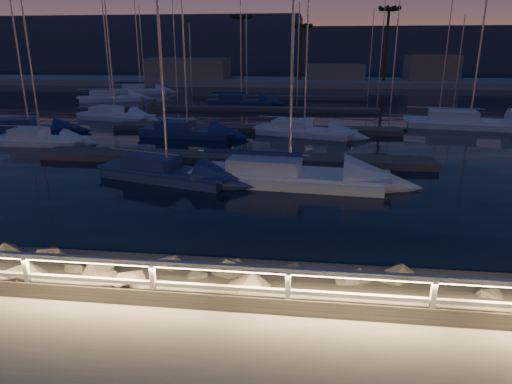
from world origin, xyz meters
TOP-DOWN VIEW (x-y plane):
  - ground at (0.00, 0.00)m, footprint 400.00×400.00m
  - harbor_water at (0.00, 31.22)m, footprint 400.00×440.00m
  - guard_rail at (-0.07, -0.00)m, footprint 44.11×0.12m
  - riprap at (1.52, 1.29)m, footprint 34.17×2.88m
  - floating_docks at (0.00, 32.50)m, footprint 22.00×36.00m
  - far_shore at (-0.12, 74.05)m, footprint 160.00×14.00m
  - palm_left at (-8.00, 72.00)m, footprint 3.00×3.00m
  - palm_center at (2.00, 73.00)m, footprint 3.00×3.00m
  - palm_right at (16.00, 72.00)m, footprint 3.00×3.00m
  - distant_hills at (-22.13, 133.69)m, footprint 230.00×37.50m
  - sailboat_a at (-13.56, 19.13)m, footprint 6.23×1.93m
  - sailboat_b at (-2.68, 12.06)m, footprint 7.29×3.96m
  - sailboat_c at (3.63, 24.69)m, footprint 7.68×4.20m
  - sailboat_d at (3.16, 12.02)m, footprint 9.40×3.54m
  - sailboat_e at (-16.71, 22.70)m, footprint 7.08×3.82m
  - sailboat_f at (-4.72, 23.16)m, footprint 7.38×3.15m
  - sailboat_i at (-20.20, 44.86)m, footprint 7.95×4.78m
  - sailboat_j at (-13.30, 30.36)m, footprint 7.55×3.95m
  - sailboat_k at (-3.95, 43.37)m, footprint 7.93×2.64m
  - sailboat_l at (16.65, 29.73)m, footprint 10.46×4.56m
  - sailboat_m at (-20.22, 54.95)m, footprint 8.21×3.90m

SIDE VIEW (x-z plane):
  - harbor_water at x=0.00m, z-range -1.27..-0.67m
  - floating_docks at x=0.00m, z-range -0.60..-0.20m
  - sailboat_a at x=-13.56m, z-range -5.50..5.11m
  - sailboat_c at x=3.63m, z-range -6.48..6.09m
  - sailboat_b at x=-2.68m, z-range -6.17..5.80m
  - sailboat_f at x=-4.72m, z-range -6.28..5.92m
  - sailboat_k at x=-3.95m, z-range -6.83..6.47m
  - sailboat_j at x=-13.30m, z-range -6.38..6.03m
  - sailboat_e at x=-16.71m, z-range -6.02..5.68m
  - riprap at x=1.52m, z-range -0.78..0.44m
  - sailboat_d at x=3.16m, z-range -7.93..7.62m
  - sailboat_i at x=-20.20m, z-range -6.73..6.46m
  - sailboat_m at x=-20.22m, z-range -6.91..6.65m
  - sailboat_l at x=16.65m, z-range -8.69..8.44m
  - ground at x=0.00m, z-range 0.00..0.00m
  - far_shore at x=-0.12m, z-range -2.31..2.89m
  - guard_rail at x=-0.07m, z-range 0.24..1.30m
  - distant_hills at x=-22.13m, z-range -4.26..13.74m
  - palm_center at x=2.00m, z-range 3.93..13.63m
  - palm_left at x=-8.00m, z-range 4.54..15.74m
  - palm_right at x=16.00m, z-range 4.93..17.13m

